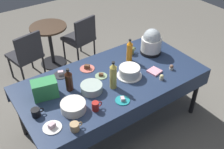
{
  "coord_description": "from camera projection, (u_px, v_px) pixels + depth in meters",
  "views": [
    {
      "loc": [
        -1.38,
        -1.99,
        2.61
      ],
      "look_at": [
        0.0,
        0.0,
        0.8
      ],
      "focal_mm": 41.77,
      "sensor_mm": 36.0,
      "label": 1
    }
  ],
  "objects": [
    {
      "name": "dessert_plate_charcoal",
      "position": [
        61.0,
        74.0,
        3.09
      ],
      "size": [
        0.18,
        0.18,
        0.06
      ],
      "color": "#2D2D33",
      "rests_on": "potluck_table"
    },
    {
      "name": "coffee_mug_red",
      "position": [
        96.0,
        106.0,
        2.6
      ],
      "size": [
        0.12,
        0.07,
        0.1
      ],
      "color": "#B2231E",
      "rests_on": "potluck_table"
    },
    {
      "name": "dessert_plate_coral",
      "position": [
        87.0,
        68.0,
        3.19
      ],
      "size": [
        0.18,
        0.18,
        0.06
      ],
      "color": "#E07266",
      "rests_on": "potluck_table"
    },
    {
      "name": "potluck_table",
      "position": [
        112.0,
        82.0,
        3.09
      ],
      "size": [
        2.2,
        1.1,
        0.75
      ],
      "color": "navy",
      "rests_on": "ground"
    },
    {
      "name": "ground",
      "position": [
        112.0,
        122.0,
        3.5
      ],
      "size": [
        9.0,
        9.0,
        0.0
      ],
      "primitive_type": "plane",
      "color": "slate"
    },
    {
      "name": "dessert_plate_teal",
      "position": [
        123.0,
        100.0,
        2.73
      ],
      "size": [
        0.16,
        0.16,
        0.04
      ],
      "color": "teal",
      "rests_on": "potluck_table"
    },
    {
      "name": "frosted_layer_cake",
      "position": [
        129.0,
        72.0,
        3.05
      ],
      "size": [
        0.3,
        0.3,
        0.13
      ],
      "color": "silver",
      "rests_on": "potluck_table"
    },
    {
      "name": "coffee_mug_olive",
      "position": [
        131.0,
        51.0,
        3.46
      ],
      "size": [
        0.13,
        0.09,
        0.09
      ],
      "color": "olive",
      "rests_on": "potluck_table"
    },
    {
      "name": "soda_bottle_cola",
      "position": [
        69.0,
        80.0,
        2.81
      ],
      "size": [
        0.08,
        0.08,
        0.27
      ],
      "color": "#33190F",
      "rests_on": "potluck_table"
    },
    {
      "name": "cupcake_cocoa",
      "position": [
        171.0,
        67.0,
        3.17
      ],
      "size": [
        0.05,
        0.05,
        0.07
      ],
      "color": "beige",
      "rests_on": "potluck_table"
    },
    {
      "name": "soda_carton",
      "position": [
        45.0,
        89.0,
        2.74
      ],
      "size": [
        0.29,
        0.21,
        0.2
      ],
      "primitive_type": "cube",
      "rotation": [
        0.0,
        0.0,
        -0.22
      ],
      "color": "#338C4C",
      "rests_on": "potluck_table"
    },
    {
      "name": "coffee_mug_black",
      "position": [
        36.0,
        112.0,
        2.54
      ],
      "size": [
        0.13,
        0.09,
        0.08
      ],
      "color": "black",
      "rests_on": "potluck_table"
    },
    {
      "name": "coffee_mug_tan",
      "position": [
        75.0,
        127.0,
        2.4
      ],
      "size": [
        0.13,
        0.09,
        0.08
      ],
      "color": "tan",
      "rests_on": "potluck_table"
    },
    {
      "name": "glass_salad_bowl",
      "position": [
        92.0,
        88.0,
        2.84
      ],
      "size": [
        0.24,
        0.24,
        0.09
      ],
      "primitive_type": "cylinder",
      "color": "#B2C6BC",
      "rests_on": "potluck_table"
    },
    {
      "name": "soda_bottle_orange_juice",
      "position": [
        130.0,
        51.0,
        3.26
      ],
      "size": [
        0.08,
        0.08,
        0.31
      ],
      "color": "orange",
      "rests_on": "potluck_table"
    },
    {
      "name": "maroon_chair_left",
      "position": [
        26.0,
        53.0,
        3.97
      ],
      "size": [
        0.52,
        0.52,
        0.85
      ],
      "color": "#333338",
      "rests_on": "ground"
    },
    {
      "name": "maroon_chair_right",
      "position": [
        81.0,
        36.0,
        4.4
      ],
      "size": [
        0.52,
        0.52,
        0.85
      ],
      "color": "#333338",
      "rests_on": "ground"
    },
    {
      "name": "cupcake_berry",
      "position": [
        162.0,
        77.0,
        3.01
      ],
      "size": [
        0.05,
        0.05,
        0.07
      ],
      "color": "beige",
      "rests_on": "potluck_table"
    },
    {
      "name": "dessert_plate_sage",
      "position": [
        101.0,
        76.0,
        3.07
      ],
      "size": [
        0.14,
        0.14,
        0.04
      ],
      "color": "#8CA87F",
      "rests_on": "potluck_table"
    },
    {
      "name": "slow_cooker",
      "position": [
        151.0,
        42.0,
        3.4
      ],
      "size": [
        0.28,
        0.28,
        0.35
      ],
      "color": "black",
      "rests_on": "potluck_table"
    },
    {
      "name": "paper_napkin_stack",
      "position": [
        154.0,
        71.0,
        3.14
      ],
      "size": [
        0.16,
        0.16,
        0.02
      ],
      "primitive_type": "cube",
      "rotation": [
        0.0,
        0.0,
        0.17
      ],
      "color": "pink",
      "rests_on": "potluck_table"
    },
    {
      "name": "round_cafe_table",
      "position": [
        50.0,
        38.0,
        4.33
      ],
      "size": [
        0.6,
        0.6,
        0.72
      ],
      "color": "#473323",
      "rests_on": "ground"
    },
    {
      "name": "soda_bottle_ginger_ale",
      "position": [
        113.0,
        76.0,
        2.82
      ],
      "size": [
        0.08,
        0.08,
        0.34
      ],
      "color": "gold",
      "rests_on": "potluck_table"
    },
    {
      "name": "dessert_plate_white",
      "position": [
        52.0,
        127.0,
        2.43
      ],
      "size": [
        0.18,
        0.18,
        0.05
      ],
      "color": "white",
      "rests_on": "potluck_table"
    },
    {
      "name": "ceramic_snack_bowl",
      "position": [
        73.0,
        107.0,
        2.6
      ],
      "size": [
        0.25,
        0.25,
        0.1
      ],
      "primitive_type": "cylinder",
      "color": "silver",
      "rests_on": "potluck_table"
    },
    {
      "name": "cupcake_mint",
      "position": [
        153.0,
        42.0,
        3.66
      ],
      "size": [
        0.05,
        0.05,
        0.07
      ],
      "color": "beige",
      "rests_on": "potluck_table"
    }
  ]
}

